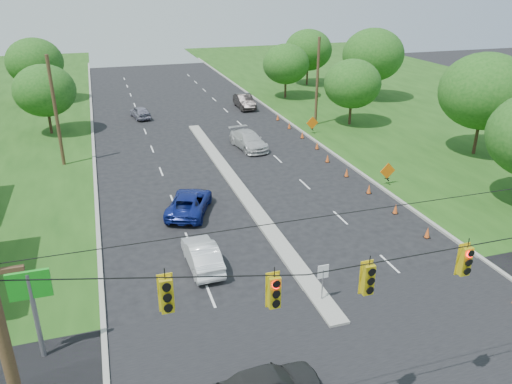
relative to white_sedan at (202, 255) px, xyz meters
name	(u,v)px	position (x,y,z in m)	size (l,w,h in m)	color
curb_left	(94,162)	(-5.30, 19.09, -0.72)	(0.25, 110.00, 0.16)	gray
curb_right	(313,140)	(14.90, 19.09, -0.72)	(0.25, 110.00, 0.16)	gray
median	(238,187)	(4.80, 10.09, -0.72)	(1.00, 34.00, 0.18)	gray
median_sign	(323,276)	(4.80, -4.91, 0.75)	(0.55, 0.06, 2.05)	gray
signal_span	(419,298)	(4.75, -11.91, 4.26)	(25.60, 0.32, 9.00)	#422D1C
utility_pole_far_left	(56,112)	(-7.70, 19.09, 3.78)	(0.28, 0.28, 9.00)	#422D1C
utility_pole_far_right	(317,82)	(17.30, 24.09, 3.78)	(0.28, 0.28, 9.00)	#422D1C
cone_1	(467,262)	(13.55, -4.41, -0.37)	(0.32, 0.32, 0.70)	#E15A1F
cone_2	(428,232)	(13.55, -0.91, -0.37)	(0.32, 0.32, 0.70)	#E15A1F
cone_3	(396,209)	(13.55, 2.59, -0.37)	(0.32, 0.32, 0.70)	#E15A1F
cone_4	(369,189)	(13.55, 6.09, -0.37)	(0.32, 0.32, 0.70)	#E15A1F
cone_5	(347,172)	(13.55, 9.59, -0.37)	(0.32, 0.32, 0.70)	#E15A1F
cone_6	(328,158)	(13.55, 13.09, -0.37)	(0.32, 0.32, 0.70)	#E15A1F
cone_7	(317,145)	(14.15, 16.59, -0.37)	(0.32, 0.32, 0.70)	#E15A1F
cone_8	(302,135)	(14.15, 20.09, -0.37)	(0.32, 0.32, 0.70)	#E15A1F
cone_9	(289,125)	(14.15, 23.59, -0.37)	(0.32, 0.32, 0.70)	#E15A1F
cone_10	(278,117)	(14.15, 27.09, -0.37)	(0.32, 0.32, 0.70)	#E15A1F
work_sign_1	(388,172)	(15.60, 7.09, 0.38)	(1.27, 0.58, 1.37)	black
work_sign_2	(312,123)	(15.60, 21.09, 0.38)	(1.27, 0.58, 1.37)	black
tree_5	(45,91)	(-9.20, 29.09, 3.62)	(5.88, 5.88, 6.86)	black
tree_6	(35,62)	(-11.20, 44.09, 4.24)	(6.72, 6.72, 7.84)	black
tree_8	(485,91)	(26.80, 11.09, 4.86)	(7.56, 7.56, 8.82)	black
tree_9	(352,84)	(20.80, 23.09, 3.62)	(5.88, 5.88, 6.86)	black
tree_10	(373,55)	(28.80, 33.09, 4.86)	(7.56, 7.56, 8.82)	black
tree_11	(308,50)	(24.80, 44.09, 4.24)	(6.72, 6.72, 7.84)	black
tree_12	(286,64)	(18.80, 37.09, 3.62)	(5.88, 5.88, 6.86)	black
white_sedan	(202,255)	(0.00, 0.00, 0.00)	(1.51, 4.34, 1.43)	white
blue_pickup	(189,203)	(0.59, 6.89, 0.00)	(2.38, 5.17, 1.44)	navy
silver_car_far	(248,140)	(8.27, 18.73, 0.05)	(2.15, 5.30, 1.54)	beige
silver_car_oncoming	(140,112)	(-0.11, 32.51, -0.04)	(1.59, 3.95, 1.35)	gray
dark_car_receding	(244,101)	(12.23, 33.52, 0.10)	(1.72, 4.93, 1.63)	black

